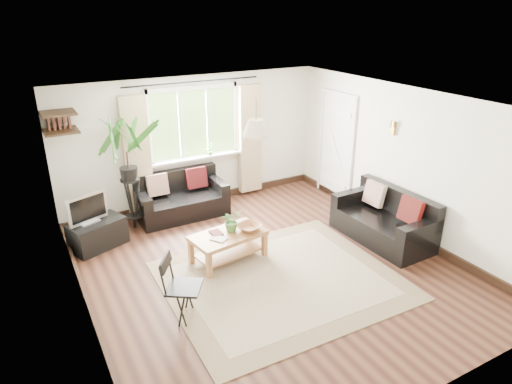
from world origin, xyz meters
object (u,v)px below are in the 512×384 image
sofa_back (181,196)px  sofa_right (383,218)px  folding_chair (184,288)px  coffee_table (228,247)px  tv_stand (98,234)px  palm_stand (129,175)px

sofa_back → sofa_right: 3.48m
sofa_right → folding_chair: 3.51m
folding_chair → sofa_back: bearing=14.2°
coffee_table → tv_stand: bearing=139.9°
sofa_right → sofa_back: bearing=-135.8°
tv_stand → folding_chair: folding_chair is taller
sofa_back → tv_stand: bearing=-163.9°
sofa_back → coffee_table: bearing=-88.3°
palm_stand → folding_chair: palm_stand is taller
sofa_back → coffee_table: (0.05, -1.81, -0.15)m
coffee_table → folding_chair: (-1.04, -0.97, 0.20)m
sofa_back → sofa_right: sofa_right is taller
coffee_table → folding_chair: folding_chair is taller
sofa_back → tv_stand: size_ratio=1.92×
folding_chair → sofa_right: bearing=-50.3°
palm_stand → sofa_back: bearing=3.4°
coffee_table → folding_chair: size_ratio=1.29×
sofa_right → folding_chair: (-3.50, -0.35, 0.03)m
sofa_right → tv_stand: 4.52m
sofa_right → coffee_table: sofa_right is taller
folding_chair → palm_stand: bearing=31.6°
coffee_table → tv_stand: 2.10m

